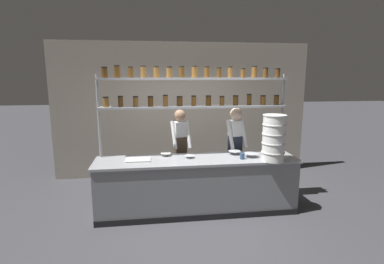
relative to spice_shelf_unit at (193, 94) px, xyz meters
The scene contains 13 objects.
ground_plane 1.99m from the spice_shelf_unit, 86.54° to the right, with size 40.00×40.00×0.00m, color #3D3D42.
back_wall 1.75m from the spice_shelf_unit, 89.32° to the left, with size 5.74×0.12×3.00m, color #9E9384.
prep_counter 1.54m from the spice_shelf_unit, 86.56° to the right, with size 3.34×0.76×0.92m.
spice_shelf_unit is the anchor object (origin of this frame).
chef_left 1.13m from the spice_shelf_unit, 111.70° to the left, with size 0.41×0.34×1.65m.
chef_center 1.31m from the spice_shelf_unit, 16.17° to the left, with size 0.41×0.35×1.69m.
container_stack 1.52m from the spice_shelf_unit, 26.84° to the right, with size 0.38×0.38×0.75m.
cutting_board 1.43m from the spice_shelf_unit, 161.66° to the right, with size 0.40×0.26×0.02m.
prep_bowl_near_left 1.13m from the spice_shelf_unit, 169.79° to the right, with size 0.18×0.18×0.05m.
prep_bowl_center_front 1.42m from the spice_shelf_unit, 20.73° to the right, with size 0.23×0.23×0.06m.
prep_bowl_center_back 1.25m from the spice_shelf_unit, 11.37° to the right, with size 0.22×0.22×0.06m.
prep_bowl_near_right 1.06m from the spice_shelf_unit, 109.99° to the right, with size 0.16×0.16×0.04m.
serving_cup_front 1.33m from the spice_shelf_unit, 31.33° to the right, with size 0.08×0.08×0.10m.
Camera 1 is at (-0.74, -4.73, 2.27)m, focal length 28.00 mm.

